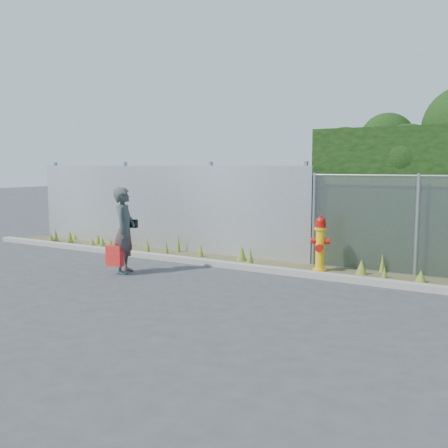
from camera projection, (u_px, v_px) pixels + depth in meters
ground at (199, 287)px, 9.06m from camera, size 80.00×80.00×0.00m
curb at (246, 267)px, 10.59m from camera, size 16.00×0.22×0.12m
weed_strip at (239, 258)px, 11.42m from camera, size 16.00×1.29×0.50m
corrugated_fence at (159, 207)px, 13.14m from camera, size 8.50×0.21×2.30m
fire_hydrant at (320, 245)px, 10.33m from camera, size 0.39×0.35×1.18m
woman at (125, 230)px, 10.17m from camera, size 0.65×0.76×1.76m
red_tote_bag at (115, 256)px, 10.05m from camera, size 0.37×0.14×0.48m
black_shoulder_bag at (132, 224)px, 10.35m from camera, size 0.23×0.10×0.17m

